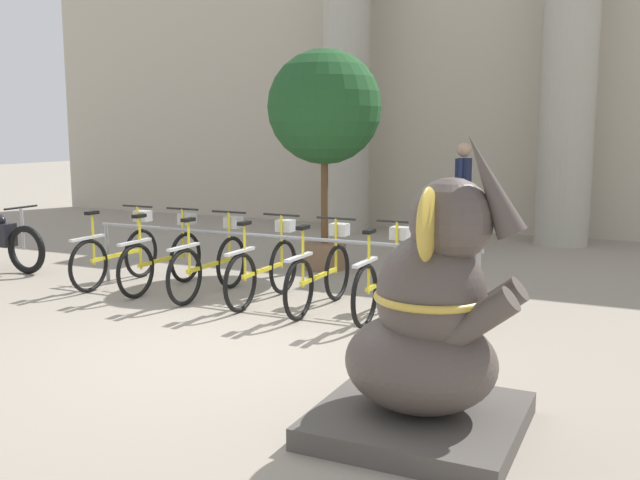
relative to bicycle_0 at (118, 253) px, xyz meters
name	(u,v)px	position (x,y,z in m)	size (l,w,h in m)	color
ground_plane	(216,352)	(2.72, -1.87, -0.40)	(60.00, 60.00, 0.00)	gray
building_facade	(464,74)	(2.72, 6.73, 2.60)	(20.00, 0.20, 6.00)	#BCB29E
column_left	(346,94)	(0.71, 5.73, 2.23)	(1.12, 1.12, 5.16)	#ADA899
column_right	(568,89)	(4.74, 5.73, 2.23)	(1.12, 1.12, 5.16)	#ADA899
bike_rack	(269,246)	(2.17, 0.08, 0.23)	(4.95, 0.05, 0.77)	gray
bicycle_0	(118,253)	(0.00, 0.00, 0.00)	(0.48, 1.63, 0.98)	black
bicycle_1	(164,258)	(0.72, 0.00, 0.00)	(0.48, 1.63, 0.98)	black
bicycle_2	(211,263)	(1.45, -0.05, 0.00)	(0.48, 1.63, 0.98)	black
bicycle_3	(265,268)	(2.17, -0.03, 0.00)	(0.48, 1.63, 0.98)	black
bicycle_4	(321,274)	(2.90, -0.06, 0.00)	(0.48, 1.63, 0.98)	black
bicycle_5	(383,279)	(3.62, -0.04, 0.00)	(0.48, 1.63, 0.98)	black
bicycle_6	(451,285)	(4.35, -0.02, 0.00)	(0.48, 1.63, 0.98)	black
elephant_statue	(429,334)	(4.92, -2.70, 0.27)	(1.30, 1.30, 1.97)	#4C4742
person_pedestrian	(463,185)	(3.31, 4.54, 0.66)	(0.23, 0.47, 1.75)	brown
potted_tree	(325,112)	(1.96, 2.05, 1.80)	(1.58, 1.58, 3.06)	brown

